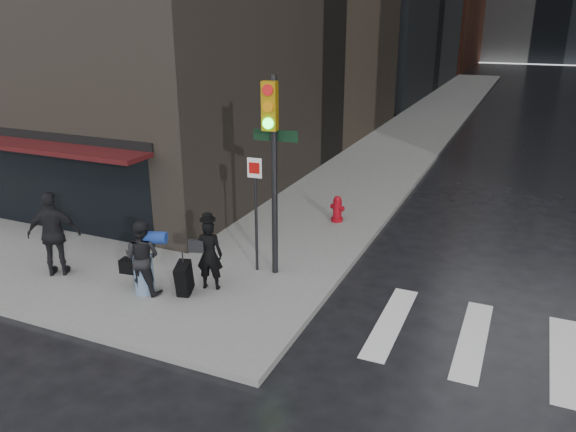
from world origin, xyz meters
name	(u,v)px	position (x,y,z in m)	size (l,w,h in m)	color
ground	(216,310)	(0.00, 0.00, 0.00)	(140.00, 140.00, 0.00)	black
sidewalk_left	(437,113)	(0.00, 27.00, 0.07)	(4.00, 50.00, 0.15)	slate
storefront	(29,170)	(-7.00, 1.90, 1.83)	(8.40, 1.11, 2.83)	black
man_overcoat	(204,258)	(-0.54, 0.49, 0.89)	(0.90, 1.09, 1.77)	black
man_jeans	(142,257)	(-1.68, -0.15, 0.98)	(1.21, 0.73, 1.66)	black
man_greycoat	(54,234)	(-4.08, -0.21, 1.15)	(1.27, 1.00, 2.01)	black
traffic_light	(271,151)	(0.47, 1.79, 3.08)	(1.13, 0.55, 4.55)	black
fire_hydrant	(337,210)	(0.70, 5.78, 0.50)	(0.45, 0.34, 0.78)	maroon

